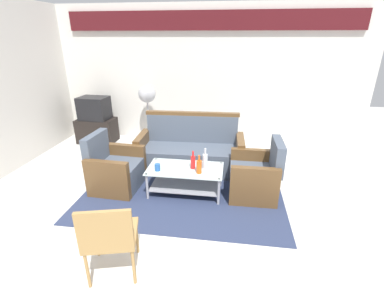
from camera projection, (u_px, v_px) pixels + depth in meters
ground_plane at (185, 218)px, 3.66m from camera, size 14.00×14.00×0.00m
wall_back at (209, 73)px, 5.87m from camera, size 6.52×0.19×2.80m
rug at (184, 189)px, 4.34m from camera, size 2.94×2.25×0.01m
couch at (191, 152)px, 4.89m from camera, size 1.82×0.80×0.96m
armchair_left at (115, 170)px, 4.30m from camera, size 0.73×0.79×0.85m
armchair_right at (255, 177)px, 4.10m from camera, size 0.71×0.77×0.85m
coffee_table at (185, 177)px, 4.14m from camera, size 1.10×0.60×0.40m
bottle_orange at (199, 166)px, 3.91m from camera, size 0.08×0.08×0.27m
bottle_clear at (205, 161)px, 4.04m from camera, size 0.07×0.07×0.31m
bottle_red at (193, 162)px, 4.05m from camera, size 0.07×0.07×0.27m
cup at (157, 167)px, 4.00m from camera, size 0.08×0.08×0.10m
tv_stand at (97, 130)px, 6.20m from camera, size 0.80×0.50×0.52m
television at (94, 108)px, 6.01m from camera, size 0.63×0.49×0.48m
pedestal_fan at (147, 98)px, 5.80m from camera, size 0.36×0.36×1.27m
wicker_chair at (109, 235)px, 2.59m from camera, size 0.59×0.59×0.84m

